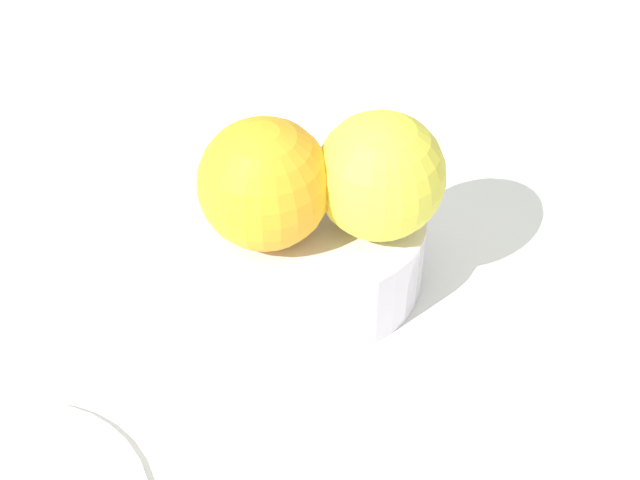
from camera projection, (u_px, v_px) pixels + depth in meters
ground_plane at (320, 286)px, 62.30cm from camera, size 110.00×110.00×2.00cm
fruit_bowl at (320, 248)px, 59.66cm from camera, size 13.63×13.63×5.76cm
orange_in_bowl_0 at (265, 184)px, 53.52cm from camera, size 8.04×8.04×8.04cm
orange_in_bowl_1 at (381, 174)px, 54.25cm from camera, size 7.91×7.91×7.91cm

